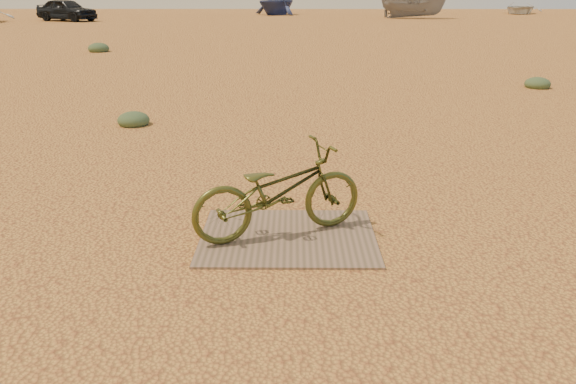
{
  "coord_description": "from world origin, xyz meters",
  "views": [
    {
      "loc": [
        -0.04,
        -4.31,
        2.2
      ],
      "look_at": [
        -0.08,
        0.47,
        0.46
      ],
      "focal_mm": 35.0,
      "sensor_mm": 36.0,
      "label": 1
    }
  ],
  "objects_px": {
    "bicycle": "(278,191)",
    "boat_far_right": "(520,8)",
    "car": "(66,10)",
    "boat_mid_right": "(414,5)",
    "plywood_board": "(288,237)",
    "boat_far_left": "(277,0)"
  },
  "relations": [
    {
      "from": "boat_far_left",
      "to": "boat_mid_right",
      "type": "xyz_separation_m",
      "value": [
        10.47,
        -5.64,
        -0.2
      ]
    },
    {
      "from": "plywood_board",
      "to": "car",
      "type": "height_order",
      "value": "car"
    },
    {
      "from": "car",
      "to": "plywood_board",
      "type": "bearing_deg",
      "value": -131.35
    },
    {
      "from": "car",
      "to": "boat_far_right",
      "type": "xyz_separation_m",
      "value": [
        35.71,
        11.63,
        -0.26
      ]
    },
    {
      "from": "plywood_board",
      "to": "bicycle",
      "type": "height_order",
      "value": "bicycle"
    },
    {
      "from": "boat_mid_right",
      "to": "boat_far_right",
      "type": "height_order",
      "value": "boat_mid_right"
    },
    {
      "from": "boat_far_left",
      "to": "boat_far_right",
      "type": "distance_m",
      "value": 21.54
    },
    {
      "from": "car",
      "to": "boat_mid_right",
      "type": "height_order",
      "value": "boat_mid_right"
    },
    {
      "from": "boat_far_left",
      "to": "boat_mid_right",
      "type": "height_order",
      "value": "boat_far_left"
    },
    {
      "from": "plywood_board",
      "to": "boat_far_left",
      "type": "height_order",
      "value": "boat_far_left"
    },
    {
      "from": "boat_far_left",
      "to": "car",
      "type": "bearing_deg",
      "value": -109.01
    },
    {
      "from": "plywood_board",
      "to": "bicycle",
      "type": "distance_m",
      "value": 0.45
    },
    {
      "from": "car",
      "to": "boat_far_left",
      "type": "xyz_separation_m",
      "value": [
        14.29,
        9.45,
        0.42
      ]
    },
    {
      "from": "bicycle",
      "to": "plywood_board",
      "type": "bearing_deg",
      "value": -133.92
    },
    {
      "from": "bicycle",
      "to": "boat_far_right",
      "type": "xyz_separation_m",
      "value": [
        20.17,
        47.42,
        0.04
      ]
    },
    {
      "from": "car",
      "to": "boat_far_right",
      "type": "bearing_deg",
      "value": -46.89
    },
    {
      "from": "plywood_board",
      "to": "boat_mid_right",
      "type": "bearing_deg",
      "value": 77.03
    },
    {
      "from": "bicycle",
      "to": "car",
      "type": "distance_m",
      "value": 39.02
    },
    {
      "from": "car",
      "to": "boat_mid_right",
      "type": "bearing_deg",
      "value": -56.19
    },
    {
      "from": "car",
      "to": "boat_mid_right",
      "type": "distance_m",
      "value": 25.06
    },
    {
      "from": "car",
      "to": "boat_far_right",
      "type": "relative_size",
      "value": 0.93
    },
    {
      "from": "plywood_board",
      "to": "boat_far_left",
      "type": "relative_size",
      "value": 0.37
    }
  ]
}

